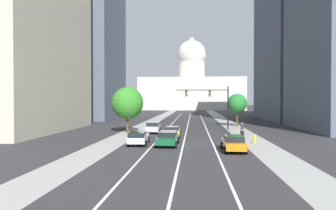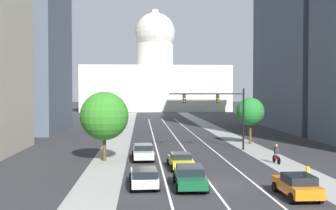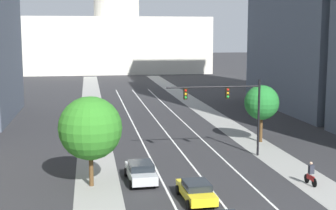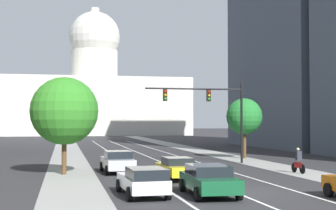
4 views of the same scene
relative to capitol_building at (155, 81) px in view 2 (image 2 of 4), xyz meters
name	(u,v)px [view 2 (image 2 of 4)]	position (x,y,z in m)	size (l,w,h in m)	color
ground_plane	(171,131)	(0.00, -77.33, -10.19)	(400.00, 400.00, 0.00)	#2B2B2D
sidewalk_left	(122,134)	(-7.80, -82.33, -10.18)	(3.23, 130.00, 0.01)	gray
sidewalk_right	(223,134)	(7.80, -82.33, -10.18)	(3.23, 130.00, 0.01)	gray
lane_stripe_left	(155,142)	(-3.09, -92.33, -10.17)	(0.16, 90.00, 0.01)	white
lane_stripe_center	(179,142)	(0.00, -92.33, -10.17)	(0.16, 90.00, 0.01)	white
lane_stripe_right	(203,142)	(3.09, -92.33, -10.17)	(0.16, 90.00, 0.01)	white
office_tower_far_left	(14,10)	(-25.51, -75.82, 9.47)	(15.85, 20.74, 39.25)	#4C5666
office_tower_far_right	(327,10)	(27.10, -75.24, 10.38)	(19.14, 26.86, 41.06)	#4C5666
capitol_building	(155,81)	(0.00, 0.00, 0.00)	(48.57, 28.85, 34.89)	beige
car_yellow	(180,160)	(-1.55, -111.00, -9.48)	(2.08, 4.45, 1.34)	yellow
car_orange	(297,185)	(4.64, -120.90, -9.43)	(1.99, 4.23, 1.46)	orange
car_white	(144,176)	(-4.63, -117.55, -9.45)	(2.10, 4.65, 1.39)	silver
car_silver	(143,152)	(-4.64, -106.24, -9.41)	(2.18, 4.69, 1.50)	#B2B5BA
car_green	(190,176)	(-1.55, -117.84, -9.42)	(2.22, 4.84, 1.43)	#14512D
traffic_signal_mast	(220,106)	(3.87, -100.09, -5.33)	(8.35, 0.39, 6.80)	black
fire_hydrant	(308,172)	(7.55, -115.42, -9.72)	(0.26, 0.35, 0.91)	yellow
cyclist	(277,154)	(7.30, -109.01, -9.33)	(0.38, 1.70, 1.72)	black
street_tree_near_right	(250,112)	(8.62, -94.92, -6.20)	(3.44, 3.44, 5.72)	#51381E
street_tree_mid_left	(104,116)	(-8.23, -106.65, -5.99)	(4.50, 4.50, 6.45)	#51381E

